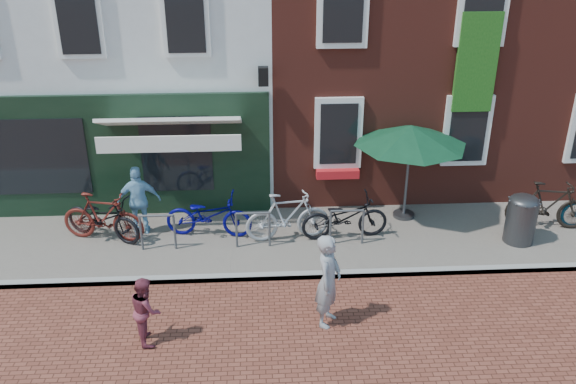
{
  "coord_description": "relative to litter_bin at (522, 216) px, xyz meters",
  "views": [
    {
      "loc": [
        -1.4,
        -10.19,
        6.76
      ],
      "look_at": [
        -0.76,
        1.2,
        1.37
      ],
      "focal_mm": 38.11,
      "sensor_mm": 36.0,
      "label": 1
    }
  ],
  "objects": [
    {
      "name": "ground",
      "position": [
        -4.26,
        -1.11,
        -0.71
      ],
      "size": [
        80.0,
        80.0,
        0.0
      ],
      "primitive_type": "plane",
      "color": "brown"
    },
    {
      "name": "sidewalk",
      "position": [
        -3.26,
        0.39,
        -0.66
      ],
      "size": [
        24.0,
        3.0,
        0.1
      ],
      "primitive_type": "cube",
      "color": "slate",
      "rests_on": "ground"
    },
    {
      "name": "litter_bin",
      "position": [
        0.0,
        0.0,
        0.0
      ],
      "size": [
        0.64,
        0.64,
        1.17
      ],
      "color": "#353638",
      "rests_on": "sidewalk"
    },
    {
      "name": "parasol",
      "position": [
        -2.22,
        1.29,
        1.51
      ],
      "size": [
        2.54,
        2.54,
        2.36
      ],
      "color": "#4C4C4F",
      "rests_on": "sidewalk"
    },
    {
      "name": "woman",
      "position": [
        -4.46,
        -2.47,
        0.17
      ],
      "size": [
        0.64,
        0.75,
        1.74
      ],
      "primitive_type": "imported",
      "rotation": [
        0.0,
        0.0,
        1.16
      ],
      "color": "gray",
      "rests_on": "ground"
    },
    {
      "name": "boy",
      "position": [
        -7.56,
        -2.78,
        -0.09
      ],
      "size": [
        0.61,
        0.7,
        1.23
      ],
      "primitive_type": "imported",
      "rotation": [
        0.0,
        0.0,
        1.86
      ],
      "color": "brown",
      "rests_on": "ground"
    },
    {
      "name": "cafe_person",
      "position": [
        -8.24,
        0.85,
        0.19
      ],
      "size": [
        0.97,
        0.49,
        1.59
      ],
      "primitive_type": "imported",
      "rotation": [
        0.0,
        0.0,
        3.25
      ],
      "color": "#81B8D8",
      "rests_on": "sidewalk"
    },
    {
      "name": "bicycle_0",
      "position": [
        -9.02,
        0.65,
        -0.11
      ],
      "size": [
        1.99,
        1.44,
        1.0
      ],
      "primitive_type": "imported",
      "rotation": [
        0.0,
        0.0,
        1.11
      ],
      "color": "black",
      "rests_on": "sidewalk"
    },
    {
      "name": "bicycle_1",
      "position": [
        -8.99,
        0.58,
        -0.05
      ],
      "size": [
        1.91,
        0.92,
        1.11
      ],
      "primitive_type": "imported",
      "rotation": [
        0.0,
        0.0,
        1.35
      ],
      "color": "#591A14",
      "rests_on": "sidewalk"
    },
    {
      "name": "bicycle_2",
      "position": [
        -6.72,
        0.64,
        -0.11
      ],
      "size": [
        1.97,
        0.91,
        1.0
      ],
      "primitive_type": "imported",
      "rotation": [
        0.0,
        0.0,
        1.44
      ],
      "color": "#05045E",
      "rests_on": "sidewalk"
    },
    {
      "name": "bicycle_3",
      "position": [
        -5.01,
        0.38,
        -0.05
      ],
      "size": [
        1.89,
        0.75,
        1.11
      ],
      "primitive_type": "imported",
      "rotation": [
        0.0,
        0.0,
        1.7
      ],
      "color": "#A09FA2",
      "rests_on": "sidewalk"
    },
    {
      "name": "bicycle_4",
      "position": [
        -3.76,
        0.39,
        -0.11
      ],
      "size": [
        1.95,
        0.84,
        1.0
      ],
      "primitive_type": "imported",
      "rotation": [
        0.0,
        0.0,
        1.66
      ],
      "color": "black",
      "rests_on": "sidewalk"
    },
    {
      "name": "bicycle_5",
      "position": [
        0.86,
        0.59,
        -0.05
      ],
      "size": [
        1.91,
        0.86,
        1.11
      ],
      "primitive_type": "imported",
      "rotation": [
        0.0,
        0.0,
        1.38
      ],
      "color": "black",
      "rests_on": "sidewalk"
    }
  ]
}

